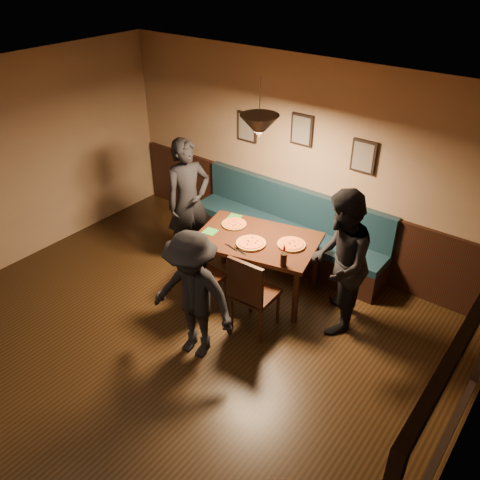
{
  "coord_description": "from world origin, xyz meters",
  "views": [
    {
      "loc": [
        3.19,
        -2.04,
        4.06
      ],
      "look_at": [
        0.14,
        1.94,
        0.95
      ],
      "focal_mm": 37.2,
      "sensor_mm": 36.0,
      "label": 1
    }
  ],
  "objects_px": {
    "booth_bench": "(286,227)",
    "diner_left": "(188,202)",
    "diner_front": "(193,296)",
    "tabasco_bottle": "(284,250)",
    "chair_near_left": "(204,275)",
    "dining_table": "(256,265)",
    "chair_near_right": "(255,292)",
    "diner_right": "(339,263)",
    "soda_glass": "(284,260)"
  },
  "relations": [
    {
      "from": "dining_table",
      "to": "chair_near_right",
      "type": "distance_m",
      "value": 0.74
    },
    {
      "from": "diner_left",
      "to": "soda_glass",
      "type": "bearing_deg",
      "value": -81.13
    },
    {
      "from": "tabasco_bottle",
      "to": "chair_near_left",
      "type": "bearing_deg",
      "value": -144.05
    },
    {
      "from": "chair_near_left",
      "to": "diner_front",
      "type": "bearing_deg",
      "value": -51.59
    },
    {
      "from": "diner_front",
      "to": "dining_table",
      "type": "bearing_deg",
      "value": 87.58
    },
    {
      "from": "chair_near_right",
      "to": "soda_glass",
      "type": "distance_m",
      "value": 0.5
    },
    {
      "from": "diner_right",
      "to": "tabasco_bottle",
      "type": "relative_size",
      "value": 13.4
    },
    {
      "from": "booth_bench",
      "to": "tabasco_bottle",
      "type": "bearing_deg",
      "value": -58.81
    },
    {
      "from": "chair_near_left",
      "to": "chair_near_right",
      "type": "bearing_deg",
      "value": 10.7
    },
    {
      "from": "diner_left",
      "to": "diner_right",
      "type": "bearing_deg",
      "value": -70.54
    },
    {
      "from": "soda_glass",
      "to": "chair_near_left",
      "type": "bearing_deg",
      "value": -158.22
    },
    {
      "from": "booth_bench",
      "to": "dining_table",
      "type": "xyz_separation_m",
      "value": [
        0.14,
        -0.91,
        -0.1
      ]
    },
    {
      "from": "dining_table",
      "to": "diner_front",
      "type": "distance_m",
      "value": 1.38
    },
    {
      "from": "chair_near_left",
      "to": "tabasco_bottle",
      "type": "height_order",
      "value": "chair_near_left"
    },
    {
      "from": "chair_near_left",
      "to": "diner_left",
      "type": "bearing_deg",
      "value": 145.8
    },
    {
      "from": "diner_left",
      "to": "diner_right",
      "type": "distance_m",
      "value": 2.34
    },
    {
      "from": "diner_right",
      "to": "dining_table",
      "type": "bearing_deg",
      "value": -109.2
    },
    {
      "from": "diner_left",
      "to": "tabasco_bottle",
      "type": "relative_size",
      "value": 13.63
    },
    {
      "from": "booth_bench",
      "to": "diner_left",
      "type": "xyz_separation_m",
      "value": [
        -1.07,
        -0.84,
        0.4
      ]
    },
    {
      "from": "tabasco_bottle",
      "to": "dining_table",
      "type": "bearing_deg",
      "value": 167.98
    },
    {
      "from": "dining_table",
      "to": "diner_front",
      "type": "xyz_separation_m",
      "value": [
        0.12,
        -1.33,
        0.37
      ]
    },
    {
      "from": "diner_front",
      "to": "tabasco_bottle",
      "type": "distance_m",
      "value": 1.28
    },
    {
      "from": "diner_left",
      "to": "diner_front",
      "type": "xyz_separation_m",
      "value": [
        1.33,
        -1.4,
        -0.13
      ]
    },
    {
      "from": "dining_table",
      "to": "chair_near_left",
      "type": "xyz_separation_m",
      "value": [
        -0.32,
        -0.67,
        0.08
      ]
    },
    {
      "from": "dining_table",
      "to": "chair_near_right",
      "type": "relative_size",
      "value": 1.44
    },
    {
      "from": "diner_right",
      "to": "booth_bench",
      "type": "bearing_deg",
      "value": -145.27
    },
    {
      "from": "diner_right",
      "to": "diner_front",
      "type": "height_order",
      "value": "diner_right"
    },
    {
      "from": "diner_front",
      "to": "booth_bench",
      "type": "bearing_deg",
      "value": 89.19
    },
    {
      "from": "chair_near_right",
      "to": "diner_left",
      "type": "distance_m",
      "value": 1.8
    },
    {
      "from": "soda_glass",
      "to": "tabasco_bottle",
      "type": "xyz_separation_m",
      "value": [
        -0.12,
        0.21,
        -0.02
      ]
    },
    {
      "from": "chair_near_left",
      "to": "dining_table",
      "type": "bearing_deg",
      "value": 69.78
    },
    {
      "from": "diner_front",
      "to": "soda_glass",
      "type": "relative_size",
      "value": 9.24
    },
    {
      "from": "chair_near_left",
      "to": "diner_right",
      "type": "height_order",
      "value": "diner_right"
    },
    {
      "from": "chair_near_right",
      "to": "diner_right",
      "type": "bearing_deg",
      "value": 38.75
    },
    {
      "from": "booth_bench",
      "to": "chair_near_left",
      "type": "bearing_deg",
      "value": -96.31
    },
    {
      "from": "diner_right",
      "to": "soda_glass",
      "type": "bearing_deg",
      "value": -78.81
    },
    {
      "from": "dining_table",
      "to": "chair_near_left",
      "type": "bearing_deg",
      "value": -128.82
    },
    {
      "from": "chair_near_left",
      "to": "diner_front",
      "type": "relative_size",
      "value": 0.62
    },
    {
      "from": "chair_near_right",
      "to": "diner_left",
      "type": "xyz_separation_m",
      "value": [
        -1.63,
        0.67,
        0.38
      ]
    },
    {
      "from": "dining_table",
      "to": "diner_left",
      "type": "xyz_separation_m",
      "value": [
        -1.22,
        0.07,
        0.5
      ]
    },
    {
      "from": "booth_bench",
      "to": "diner_front",
      "type": "relative_size",
      "value": 1.94
    },
    {
      "from": "booth_bench",
      "to": "diner_left",
      "type": "distance_m",
      "value": 1.42
    },
    {
      "from": "soda_glass",
      "to": "tabasco_bottle",
      "type": "distance_m",
      "value": 0.24
    },
    {
      "from": "booth_bench",
      "to": "diner_right",
      "type": "height_order",
      "value": "diner_right"
    },
    {
      "from": "chair_near_right",
      "to": "diner_front",
      "type": "relative_size",
      "value": 0.68
    },
    {
      "from": "diner_right",
      "to": "diner_front",
      "type": "xyz_separation_m",
      "value": [
        -1.01,
        -1.35,
        -0.12
      ]
    },
    {
      "from": "chair_near_left",
      "to": "chair_near_right",
      "type": "relative_size",
      "value": 0.92
    },
    {
      "from": "dining_table",
      "to": "diner_right",
      "type": "height_order",
      "value": "diner_right"
    },
    {
      "from": "diner_front",
      "to": "soda_glass",
      "type": "distance_m",
      "value": 1.13
    },
    {
      "from": "diner_right",
      "to": "soda_glass",
      "type": "relative_size",
      "value": 10.62
    }
  ]
}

